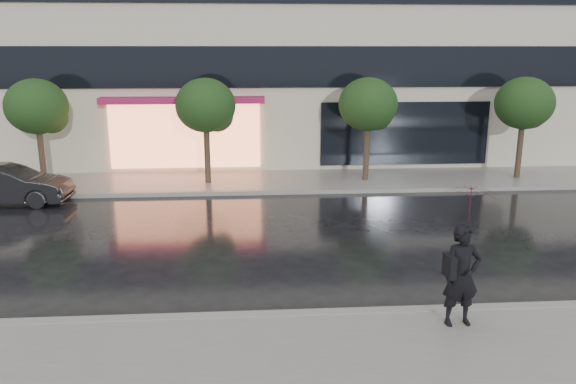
{
  "coord_description": "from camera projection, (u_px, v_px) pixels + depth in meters",
  "views": [
    {
      "loc": [
        -1.42,
        -10.73,
        5.0
      ],
      "look_at": [
        -0.45,
        3.31,
        1.4
      ],
      "focal_mm": 35.0,
      "sensor_mm": 36.0,
      "label": 1
    }
  ],
  "objects": [
    {
      "name": "sidewalk_far",
      "position": [
        287.0,
        181.0,
        21.6
      ],
      "size": [
        60.0,
        3.5,
        0.12
      ],
      "primitive_type": "cube",
      "color": "slate",
      "rests_on": "ground"
    },
    {
      "name": "curb_far",
      "position": [
        290.0,
        192.0,
        19.91
      ],
      "size": [
        60.0,
        0.25,
        0.14
      ],
      "primitive_type": "cube",
      "color": "gray",
      "rests_on": "ground"
    },
    {
      "name": "tree_far_west",
      "position": [
        39.0,
        109.0,
        20.08
      ],
      "size": [
        2.2,
        2.2,
        3.99
      ],
      "color": "#33261C",
      "rests_on": "ground"
    },
    {
      "name": "curb_near",
      "position": [
        327.0,
        314.0,
        10.73
      ],
      "size": [
        60.0,
        0.25,
        0.14
      ],
      "primitive_type": "cube",
      "color": "gray",
      "rests_on": "ground"
    },
    {
      "name": "pedestrian_with_umbrella",
      "position": [
        467.0,
        237.0,
        9.86
      ],
      "size": [
        1.07,
        1.09,
        2.6
      ],
      "rotation": [
        0.0,
        0.0,
        0.09
      ],
      "color": "black",
      "rests_on": "sidewalk_near"
    },
    {
      "name": "sidewalk_near",
      "position": [
        347.0,
        383.0,
        8.55
      ],
      "size": [
        60.0,
        4.5,
        0.12
      ],
      "primitive_type": "cube",
      "color": "slate",
      "rests_on": "ground"
    },
    {
      "name": "tree_mid_east",
      "position": [
        369.0,
        106.0,
        20.88
      ],
      "size": [
        2.2,
        2.2,
        3.99
      ],
      "color": "#33261C",
      "rests_on": "ground"
    },
    {
      "name": "ground",
      "position": [
        320.0,
        296.0,
        11.71
      ],
      "size": [
        120.0,
        120.0,
        0.0
      ],
      "primitive_type": "plane",
      "color": "black",
      "rests_on": "ground"
    },
    {
      "name": "tree_far_east",
      "position": [
        525.0,
        105.0,
        21.29
      ],
      "size": [
        2.2,
        2.2,
        3.99
      ],
      "color": "#33261C",
      "rests_on": "ground"
    },
    {
      "name": "parked_car",
      "position": [
        8.0,
        185.0,
        18.42
      ],
      "size": [
        3.98,
        1.48,
        1.3
      ],
      "primitive_type": "imported",
      "rotation": [
        0.0,
        0.0,
        1.55
      ],
      "color": "black",
      "rests_on": "ground"
    },
    {
      "name": "tree_mid_west",
      "position": [
        207.0,
        107.0,
        20.48
      ],
      "size": [
        2.2,
        2.2,
        3.99
      ],
      "color": "#33261C",
      "rests_on": "ground"
    }
  ]
}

